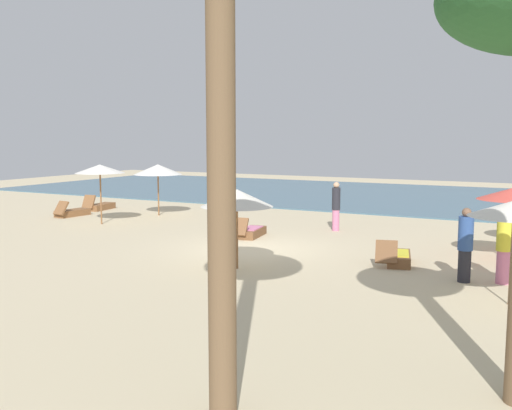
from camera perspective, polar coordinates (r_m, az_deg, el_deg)
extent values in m
plane|color=beige|center=(17.72, -0.14, -4.37)|extent=(60.00, 60.00, 0.00)
cube|color=#476B7F|center=(33.54, 13.60, 0.86)|extent=(48.00, 16.00, 0.06)
cylinder|color=brown|center=(14.94, -1.89, -2.52)|extent=(0.05, 0.05, 2.04)
cone|color=silver|center=(14.83, -1.91, 0.71)|extent=(1.89, 1.89, 0.45)
cylinder|color=brown|center=(17.45, 24.06, -1.84)|extent=(0.06, 0.06, 1.99)
cylinder|color=brown|center=(12.88, 24.06, -4.49)|extent=(0.05, 0.05, 2.12)
cylinder|color=brown|center=(25.26, -9.69, 1.43)|extent=(0.06, 0.06, 2.18)
cone|color=white|center=(25.19, -9.73, 3.51)|extent=(2.10, 2.10, 0.44)
cylinder|color=brown|center=(23.26, -15.19, 0.96)|extent=(0.06, 0.06, 2.30)
cone|color=white|center=(23.18, -15.27, 3.50)|extent=(1.91, 1.91, 0.33)
cube|color=brown|center=(26.06, -17.78, -0.74)|extent=(0.74, 1.55, 0.28)
cube|color=brown|center=(25.49, -18.81, -0.29)|extent=(0.61, 0.49, 0.57)
cube|color=brown|center=(27.89, -15.15, -0.16)|extent=(0.78, 1.56, 0.28)
cube|color=brown|center=(27.42, -16.30, 0.32)|extent=(0.61, 0.42, 0.61)
cube|color=brown|center=(16.16, 14.03, -5.18)|extent=(0.94, 1.60, 0.28)
cube|color=brown|center=(15.50, 12.85, -4.56)|extent=(0.65, 0.54, 0.58)
cube|color=yellow|center=(16.13, 14.04, -4.65)|extent=(0.75, 1.14, 0.03)
cube|color=brown|center=(19.80, -0.42, -2.76)|extent=(0.83, 1.58, 0.28)
cube|color=brown|center=(19.21, -1.69, -2.17)|extent=(0.63, 0.50, 0.58)
cube|color=#D17299|center=(19.78, -0.42, -2.31)|extent=(0.67, 1.12, 0.03)
cylinder|color=#D17299|center=(14.74, 23.33, -5.71)|extent=(0.38, 0.38, 0.79)
cylinder|color=yellow|center=(14.60, 23.48, -2.61)|extent=(0.45, 0.45, 0.82)
sphere|color=#A37556|center=(14.53, 23.58, -0.61)|extent=(0.22, 0.22, 0.22)
cylinder|color=#D17299|center=(21.17, 7.94, -1.51)|extent=(0.35, 0.35, 0.78)
cylinder|color=#26262D|center=(21.07, 7.98, 0.62)|extent=(0.41, 0.41, 0.81)
sphere|color=tan|center=(21.02, 8.00, 1.99)|extent=(0.22, 0.22, 0.22)
cylinder|color=#26262D|center=(14.58, 20.01, -5.73)|extent=(0.36, 0.36, 0.77)
cylinder|color=#2D4C8C|center=(14.43, 20.14, -2.67)|extent=(0.42, 0.42, 0.81)
sphere|color=brown|center=(14.36, 20.23, -0.70)|extent=(0.22, 0.22, 0.22)
cylinder|color=brown|center=(6.79, -3.47, 3.70)|extent=(0.35, 0.35, 6.20)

